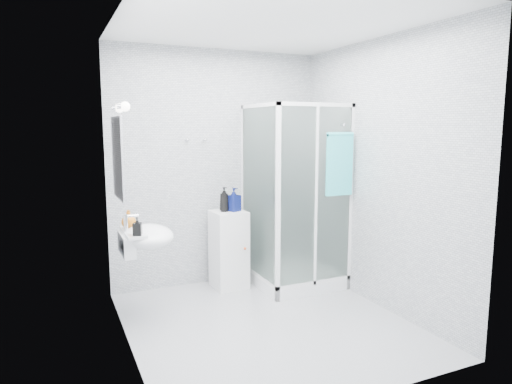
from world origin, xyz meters
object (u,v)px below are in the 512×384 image
wall_basin (144,237)px  shampoo_bottle_b (234,199)px  soap_dispenser_orange (129,219)px  shampoo_bottle_a (224,199)px  hand_towel (340,163)px  shower_enclosure (291,247)px  storage_cabinet (229,249)px  soap_dispenser_black (137,226)px

wall_basin → shampoo_bottle_b: shampoo_bottle_b is taller
wall_basin → soap_dispenser_orange: size_ratio=3.41×
shampoo_bottle_b → shampoo_bottle_a: bearing=168.3°
shampoo_bottle_b → soap_dispenser_orange: (-1.19, -0.45, -0.03)m
wall_basin → hand_towel: size_ratio=0.86×
shower_enclosure → wall_basin: size_ratio=3.57×
shampoo_bottle_a → shampoo_bottle_b: 0.11m
storage_cabinet → hand_towel: hand_towel is taller
shampoo_bottle_a → soap_dispenser_black: size_ratio=1.73×
storage_cabinet → soap_dispenser_black: (-1.11, -0.77, 0.51)m
wall_basin → storage_cabinet: bearing=29.6°
storage_cabinet → shampoo_bottle_a: bearing=164.5°
soap_dispenser_black → storage_cabinet: bearing=34.8°
storage_cabinet → soap_dispenser_orange: 1.32m
soap_dispenser_orange → soap_dispenser_black: 0.31m
shower_enclosure → wall_basin: 1.72m
storage_cabinet → shampoo_bottle_b: shampoo_bottle_b is taller
shampoo_bottle_a → soap_dispenser_black: (-1.06, -0.78, -0.05)m
shampoo_bottle_a → hand_towel: bearing=-33.7°
shower_enclosure → shampoo_bottle_b: (-0.58, 0.25, 0.53)m
hand_towel → wall_basin: bearing=177.5°
hand_towel → soap_dispenser_orange: bearing=174.4°
shower_enclosure → soap_dispenser_orange: bearing=-173.7°
hand_towel → shower_enclosure: bearing=129.3°
storage_cabinet → soap_dispenser_black: bearing=-147.7°
shampoo_bottle_b → shower_enclosure: bearing=-23.5°
shower_enclosure → storage_cabinet: size_ratio=2.35×
storage_cabinet → hand_towel: 1.52m
hand_towel → soap_dispenser_black: (-2.07, -0.10, -0.46)m
wall_basin → storage_cabinet: size_ratio=0.66×
shower_enclosure → wall_basin: bearing=-169.2°
storage_cabinet → hand_towel: (0.96, -0.66, 0.97)m
hand_towel → soap_dispenser_black: 2.12m
hand_towel → shampoo_bottle_a: 1.28m
shampoo_bottle_b → soap_dispenser_orange: bearing=-159.4°
hand_towel → shampoo_bottle_a: bearing=146.3°
wall_basin → hand_towel: bearing=-2.5°
shampoo_bottle_a → storage_cabinet: bearing=-13.1°
soap_dispenser_orange → wall_basin: bearing=-47.7°
soap_dispenser_black → hand_towel: bearing=2.9°
shampoo_bottle_b → soap_dispenser_black: size_ratio=1.66×
soap_dispenser_black → soap_dispenser_orange: bearing=93.9°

